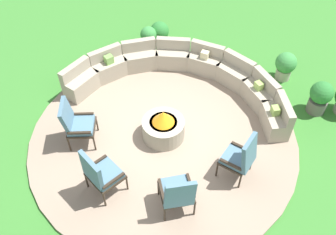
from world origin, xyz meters
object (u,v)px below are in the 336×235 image
Objects in this scene: lounge_chair_back_left at (177,192)px; potted_plant_1 at (149,38)px; lounge_chair_front_right at (100,173)px; curved_stone_bench at (183,75)px; lounge_chair_back_right at (241,157)px; potted_plant_0 at (160,32)px; potted_plant_5 at (286,65)px; potted_plant_2 at (320,97)px; fire_pit at (163,127)px; lounge_chair_front_left at (76,123)px.

lounge_chair_back_left is 1.52× the size of potted_plant_1.
lounge_chair_back_left is at bearing -52.55° from potted_plant_1.
curved_stone_bench is at bearing 109.58° from lounge_chair_front_right.
lounge_chair_back_right is 4.85m from potted_plant_0.
lounge_chair_back_right is at bearing -40.95° from potted_plant_0.
lounge_chair_back_left is at bearing 155.06° from lounge_chair_back_right.
curved_stone_bench is at bearing 53.75° from lounge_chair_back_right.
potted_plant_1 is 3.70m from potted_plant_5.
potted_plant_0 is (-1.44, 1.31, -0.00)m from curved_stone_bench.
lounge_chair_back_right is 2.79m from potted_plant_2.
lounge_chair_front_left is (-1.49, -1.00, 0.28)m from fire_pit.
lounge_chair_front_right reaches higher than potted_plant_1.
potted_plant_1 is at bearing 177.84° from potted_plant_2.
potted_plant_5 reaches higher than potted_plant_0.
curved_stone_bench is at bearing -165.95° from potted_plant_2.
potted_plant_0 is (-0.37, 4.01, -0.26)m from lounge_chair_front_left.
curved_stone_bench reaches higher than potted_plant_5.
potted_plant_2 reaches higher than potted_plant_5.
lounge_chair_front_right is at bearing -87.83° from curved_stone_bench.
curved_stone_bench is 4.64× the size of lounge_chair_front_left.
lounge_chair_back_right is at bearing -39.93° from curved_stone_bench.
fire_pit is 0.79× the size of lounge_chair_front_right.
potted_plant_1 is 0.81× the size of potted_plant_2.
potted_plant_5 reaches higher than potted_plant_1.
potted_plant_1 is 4.70m from potted_plant_2.
potted_plant_1 is (-3.80, 2.81, -0.28)m from lounge_chair_back_right.
lounge_chair_front_right reaches higher than potted_plant_0.
lounge_chair_back_right is 1.48× the size of potted_plant_5.
lounge_chair_front_right is 1.13× the size of lounge_chair_back_left.
lounge_chair_front_right is 1.04× the size of lounge_chair_back_right.
lounge_chair_front_right reaches higher than curved_stone_bench.
lounge_chair_front_right is 1.53× the size of potted_plant_5.
potted_plant_0 is 0.89× the size of potted_plant_5.
lounge_chair_front_right is 4.76m from potted_plant_1.
lounge_chair_back_left is (2.60, -0.41, -0.03)m from lounge_chair_front_left.
lounge_chair_front_right reaches higher than fire_pit.
fire_pit reaches higher than potted_plant_1.
lounge_chair_back_right is (1.79, -0.16, 0.29)m from fire_pit.
potted_plant_0 is at bearing -176.11° from potted_plant_5.
curved_stone_bench is 6.81× the size of potted_plant_5.
fire_pit reaches higher than potted_plant_5.
potted_plant_2 is (4.69, -0.18, 0.09)m from potted_plant_1.
lounge_chair_front_right reaches higher than lounge_chair_back_left.
lounge_chair_front_right is at bearing 152.67° from lounge_chair_back_left.
potted_plant_2 is at bearing 14.05° from curved_stone_bench.
lounge_chair_front_left is 1.42m from lounge_chair_front_right.
lounge_chair_front_right is at bearing 131.45° from lounge_chair_back_right.
fire_pit is at bearing 92.04° from lounge_chair_front_left.
fire_pit is at bearing -137.26° from potted_plant_2.
lounge_chair_back_right is 1.65× the size of potted_plant_1.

